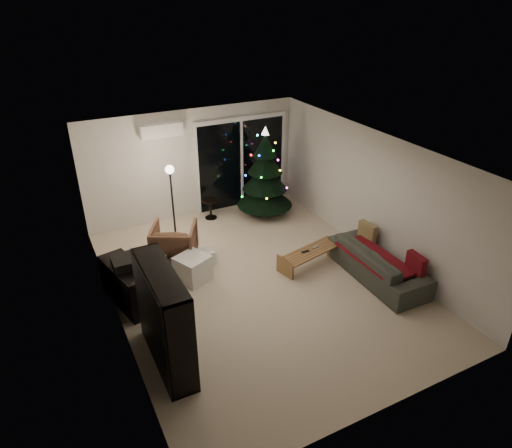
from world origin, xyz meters
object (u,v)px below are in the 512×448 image
Objects in this scene: sofa at (378,263)px; bookshelf at (151,322)px; christmas_tree at (265,172)px; coffee_table at (311,259)px; media_cabinet at (128,285)px; armchair at (174,243)px.

bookshelf is at bearing 95.84° from sofa.
coffee_table is at bearing -97.05° from christmas_tree.
armchair is (1.15, 0.99, 0.01)m from media_cabinet.
bookshelf is 1.24× the size of coffee_table.
media_cabinet is 0.56× the size of sofa.
christmas_tree is at bearing 11.98° from sofa.
christmas_tree is at bearing 15.37° from media_cabinet.
christmas_tree is (3.70, 3.63, 0.29)m from bookshelf.
christmas_tree reaches higher than armchair.
coffee_table is at bearing -21.39° from media_cabinet.
coffee_table is (-0.91, 0.82, -0.11)m from sofa.
christmas_tree is (2.55, 1.03, 0.67)m from armchair.
sofa is at bearing 171.90° from armchair.
sofa is (4.30, -1.30, -0.06)m from media_cabinet.
coffee_table is at bearing 34.69° from bookshelf.
armchair is (1.15, 2.61, -0.38)m from bookshelf.
bookshelf is 4.34m from sofa.
sofa is at bearing -79.67° from christmas_tree.
bookshelf is at bearing -174.56° from coffee_table.
sofa is at bearing -54.88° from coffee_table.
coffee_table is (3.39, -0.48, -0.18)m from media_cabinet.
armchair is 0.40× the size of christmas_tree.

